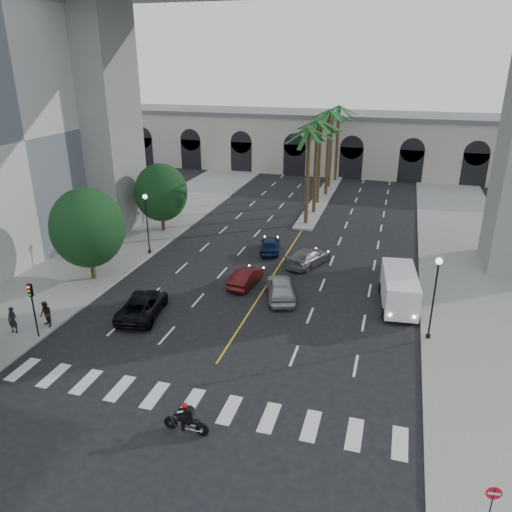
% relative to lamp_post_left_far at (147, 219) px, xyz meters
% --- Properties ---
extents(ground, '(140.00, 140.00, 0.00)m').
position_rel_lamp_post_left_far_xyz_m(ground, '(11.40, -16.00, -3.22)').
color(ground, black).
rests_on(ground, ground).
extents(sidewalk_left, '(8.00, 100.00, 0.15)m').
position_rel_lamp_post_left_far_xyz_m(sidewalk_left, '(-3.60, -1.00, -3.15)').
color(sidewalk_left, gray).
rests_on(sidewalk_left, ground).
extents(sidewalk_right, '(8.00, 100.00, 0.15)m').
position_rel_lamp_post_left_far_xyz_m(sidewalk_right, '(26.40, -1.00, -3.15)').
color(sidewalk_right, gray).
rests_on(sidewalk_right, ground).
extents(median, '(2.00, 24.00, 0.20)m').
position_rel_lamp_post_left_far_xyz_m(median, '(11.40, 22.00, -3.12)').
color(median, gray).
rests_on(median, ground).
extents(pier_building, '(71.00, 10.50, 8.50)m').
position_rel_lamp_post_left_far_xyz_m(pier_building, '(11.40, 39.00, 1.04)').
color(pier_building, beige).
rests_on(pier_building, ground).
extents(bridge, '(75.00, 13.00, 26.00)m').
position_rel_lamp_post_left_far_xyz_m(bridge, '(14.82, 6.00, 15.29)').
color(bridge, gray).
rests_on(bridge, ground).
extents(palm_a, '(3.20, 3.20, 10.30)m').
position_rel_lamp_post_left_far_xyz_m(palm_a, '(11.40, 12.00, 5.88)').
color(palm_a, '#47331E').
rests_on(palm_a, ground).
extents(palm_b, '(3.20, 3.20, 10.60)m').
position_rel_lamp_post_left_far_xyz_m(palm_b, '(11.50, 16.00, 6.15)').
color(palm_b, '#47331E').
rests_on(palm_b, ground).
extents(palm_c, '(3.20, 3.20, 10.10)m').
position_rel_lamp_post_left_far_xyz_m(palm_c, '(11.20, 20.00, 5.69)').
color(palm_c, '#47331E').
rests_on(palm_c, ground).
extents(palm_d, '(3.20, 3.20, 10.90)m').
position_rel_lamp_post_left_far_xyz_m(palm_d, '(11.55, 24.00, 6.43)').
color(palm_d, '#47331E').
rests_on(palm_d, ground).
extents(palm_e, '(3.20, 3.20, 10.40)m').
position_rel_lamp_post_left_far_xyz_m(palm_e, '(11.30, 28.00, 5.97)').
color(palm_e, '#47331E').
rests_on(palm_e, ground).
extents(palm_f, '(3.20, 3.20, 10.70)m').
position_rel_lamp_post_left_far_xyz_m(palm_f, '(11.60, 32.00, 6.24)').
color(palm_f, '#47331E').
rests_on(palm_f, ground).
extents(street_tree_mid, '(5.44, 5.44, 7.21)m').
position_rel_lamp_post_left_far_xyz_m(street_tree_mid, '(-1.60, -6.00, 0.99)').
color(street_tree_mid, '#382616').
rests_on(street_tree_mid, ground).
extents(street_tree_far, '(5.04, 5.04, 6.68)m').
position_rel_lamp_post_left_far_xyz_m(street_tree_far, '(-1.60, 6.00, 0.68)').
color(street_tree_far, '#382616').
rests_on(street_tree_far, ground).
extents(lamp_post_left_far, '(0.40, 0.40, 5.35)m').
position_rel_lamp_post_left_far_xyz_m(lamp_post_left_far, '(0.00, 0.00, 0.00)').
color(lamp_post_left_far, black).
rests_on(lamp_post_left_far, ground).
extents(lamp_post_right, '(0.40, 0.40, 5.35)m').
position_rel_lamp_post_left_far_xyz_m(lamp_post_right, '(22.80, -8.00, 0.00)').
color(lamp_post_right, black).
rests_on(lamp_post_right, ground).
extents(traffic_signal_far, '(0.25, 0.18, 3.65)m').
position_rel_lamp_post_left_far_xyz_m(traffic_signal_far, '(0.10, -14.50, -0.71)').
color(traffic_signal_far, black).
rests_on(traffic_signal_far, ground).
extents(motorcycle_rider, '(2.20, 0.59, 1.59)m').
position_rel_lamp_post_left_far_xyz_m(motorcycle_rider, '(12.08, -19.48, -2.50)').
color(motorcycle_rider, black).
rests_on(motorcycle_rider, ground).
extents(car_a, '(3.21, 5.00, 1.58)m').
position_rel_lamp_post_left_far_xyz_m(car_a, '(12.90, -5.01, -2.43)').
color(car_a, '#A5A4A9').
rests_on(car_a, ground).
extents(car_b, '(1.74, 4.13, 1.33)m').
position_rel_lamp_post_left_far_xyz_m(car_b, '(9.90, -3.71, -2.56)').
color(car_b, '#470E10').
rests_on(car_b, ground).
extents(car_c, '(3.18, 5.46, 1.43)m').
position_rel_lamp_post_left_far_xyz_m(car_c, '(4.74, -10.03, -2.51)').
color(car_c, black).
rests_on(car_c, ground).
extents(car_d, '(3.53, 5.12, 1.38)m').
position_rel_lamp_post_left_far_xyz_m(car_d, '(13.63, 1.51, -2.53)').
color(car_d, slate).
rests_on(car_d, ground).
extents(car_e, '(2.40, 4.23, 1.36)m').
position_rel_lamp_post_left_far_xyz_m(car_e, '(9.90, 3.45, -2.54)').
color(car_e, '#0D1D3E').
rests_on(car_e, ground).
extents(cargo_van, '(2.81, 5.93, 2.44)m').
position_rel_lamp_post_left_far_xyz_m(cargo_van, '(20.91, -4.04, -1.86)').
color(cargo_van, white).
rests_on(cargo_van, ground).
extents(pedestrian_a, '(0.64, 0.44, 1.69)m').
position_rel_lamp_post_left_far_xyz_m(pedestrian_a, '(-1.65, -14.48, -2.23)').
color(pedestrian_a, black).
rests_on(pedestrian_a, sidewalk_left).
extents(pedestrian_b, '(1.02, 0.95, 1.69)m').
position_rel_lamp_post_left_far_xyz_m(pedestrian_b, '(-0.17, -13.30, -2.23)').
color(pedestrian_b, black).
rests_on(pedestrian_b, sidewalk_left).
extents(do_not_enter_sign, '(0.55, 0.10, 2.25)m').
position_rel_lamp_post_left_far_xyz_m(do_not_enter_sign, '(24.40, -21.38, -1.59)').
color(do_not_enter_sign, black).
rests_on(do_not_enter_sign, ground).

